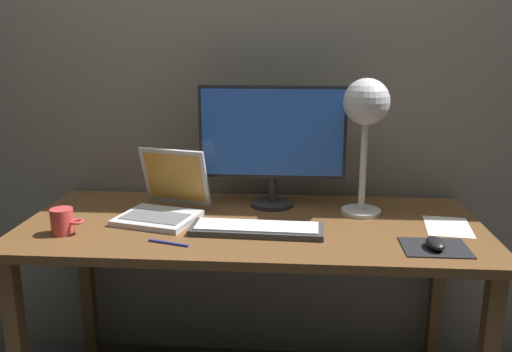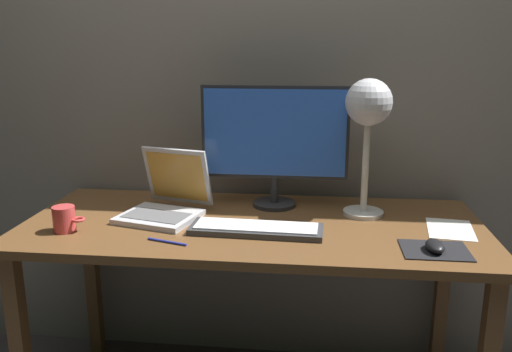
# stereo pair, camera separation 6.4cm
# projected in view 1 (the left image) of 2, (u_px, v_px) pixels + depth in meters

# --- Properties ---
(back_wall) EXTENTS (4.80, 0.06, 2.60)m
(back_wall) POSITION_uv_depth(u_px,v_px,m) (260.00, 56.00, 2.10)
(back_wall) COLOR gray
(back_wall) RESTS_ON ground
(desk) EXTENTS (1.60, 0.70, 0.74)m
(desk) POSITION_uv_depth(u_px,v_px,m) (252.00, 243.00, 1.88)
(desk) COLOR brown
(desk) RESTS_ON ground
(monitor) EXTENTS (0.55, 0.16, 0.46)m
(monitor) POSITION_uv_depth(u_px,v_px,m) (272.00, 137.00, 1.98)
(monitor) COLOR #28282B
(monitor) RESTS_ON desk
(keyboard_main) EXTENTS (0.45, 0.16, 0.03)m
(keyboard_main) POSITION_uv_depth(u_px,v_px,m) (257.00, 229.00, 1.75)
(keyboard_main) COLOR #38383A
(keyboard_main) RESTS_ON desk
(laptop) EXTENTS (0.33, 0.34, 0.24)m
(laptop) POSITION_uv_depth(u_px,v_px,m) (166.00, 198.00, 1.91)
(laptop) COLOR silver
(laptop) RESTS_ON desk
(desk_lamp) EXTENTS (0.16, 0.16, 0.49)m
(desk_lamp) POSITION_uv_depth(u_px,v_px,m) (366.00, 112.00, 1.86)
(desk_lamp) COLOR beige
(desk_lamp) RESTS_ON desk
(mousepad) EXTENTS (0.20, 0.16, 0.00)m
(mousepad) POSITION_uv_depth(u_px,v_px,m) (435.00, 248.00, 1.62)
(mousepad) COLOR black
(mousepad) RESTS_ON desk
(mouse) EXTENTS (0.06, 0.10, 0.03)m
(mouse) POSITION_uv_depth(u_px,v_px,m) (436.00, 243.00, 1.61)
(mouse) COLOR black
(mouse) RESTS_ON mousepad
(coffee_mug) EXTENTS (0.11, 0.07, 0.09)m
(coffee_mug) POSITION_uv_depth(u_px,v_px,m) (63.00, 221.00, 1.73)
(coffee_mug) COLOR #CC3F3F
(coffee_mug) RESTS_ON desk
(paper_sheet_near_mouse) EXTENTS (0.17, 0.23, 0.00)m
(paper_sheet_near_mouse) POSITION_uv_depth(u_px,v_px,m) (448.00, 227.00, 1.81)
(paper_sheet_near_mouse) COLOR white
(paper_sheet_near_mouse) RESTS_ON desk
(pen) EXTENTS (0.14, 0.05, 0.01)m
(pen) POSITION_uv_depth(u_px,v_px,m) (168.00, 243.00, 1.65)
(pen) COLOR #2633A5
(pen) RESTS_ON desk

